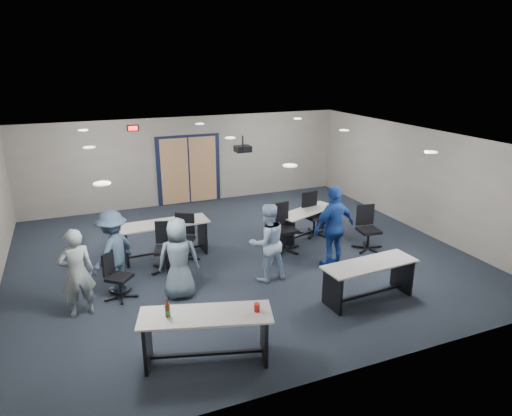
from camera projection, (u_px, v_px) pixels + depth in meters
name	position (u px, v px, depth m)	size (l,w,h in m)	color
floor	(239.00, 255.00, 10.63)	(10.00, 10.00, 0.00)	#1B212C
back_wall	(188.00, 161.00, 14.15)	(10.00, 0.04, 2.70)	gray
front_wall	(353.00, 290.00, 6.25)	(10.00, 0.04, 2.70)	gray
right_wall	(416.00, 179.00, 12.02)	(0.04, 9.00, 2.70)	gray
ceiling	(238.00, 140.00, 9.78)	(10.00, 9.00, 0.04)	silver
double_door	(189.00, 170.00, 14.21)	(2.00, 0.07, 2.20)	#111733
exit_sign	(133.00, 128.00, 13.18)	(0.32, 0.07, 0.18)	black
ceiling_projector	(243.00, 149.00, 10.42)	(0.35, 0.32, 0.37)	black
ceiling_can_lights	(234.00, 140.00, 10.01)	(6.24, 5.74, 0.02)	silver
table_front_left	(206.00, 328.00, 6.77)	(2.06, 1.18, 1.09)	#A1A098
table_front_right	(369.00, 275.00, 8.54)	(1.88, 0.72, 0.75)	#A1A098
table_back_left	(165.00, 233.00, 10.42)	(2.03, 0.72, 0.82)	#A1A098
table_back_right	(307.00, 219.00, 11.60)	(1.84, 1.18, 0.71)	#A1A098
chair_back_a	(166.00, 248.00, 9.69)	(0.67, 0.67, 1.06)	black
chair_back_b	(183.00, 238.00, 10.23)	(0.66, 0.66, 1.05)	black
chair_back_c	(285.00, 228.00, 10.70)	(0.72, 0.72, 1.14)	black
chair_back_d	(315.00, 215.00, 11.70)	(0.70, 0.70, 1.11)	black
chair_loose_left	(119.00, 276.00, 8.61)	(0.58, 0.58, 0.92)	black
chair_loose_right	(369.00, 229.00, 10.78)	(0.67, 0.67, 1.07)	black
person_gray	(77.00, 273.00, 7.93)	(0.60, 0.39, 1.63)	#909A9D
person_plaid	(179.00, 258.00, 8.57)	(0.77, 0.50, 1.58)	slate
person_lightblue	(267.00, 242.00, 9.24)	(0.80, 0.62, 1.64)	#C0DBFF
person_navy	(334.00, 227.00, 9.79)	(1.07, 0.45, 1.83)	#1C409A
person_back	(113.00, 251.00, 8.84)	(1.05, 0.60, 1.63)	#3E5771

